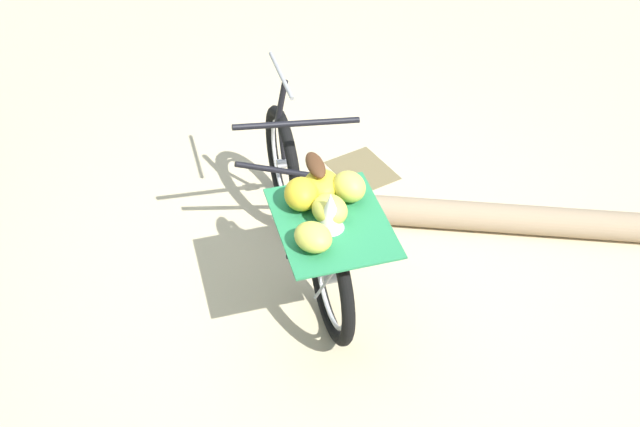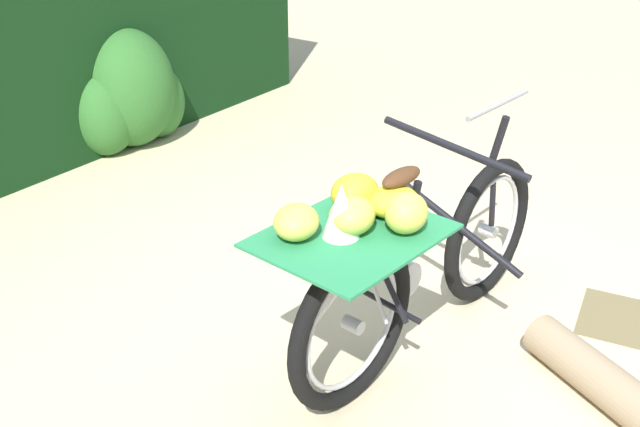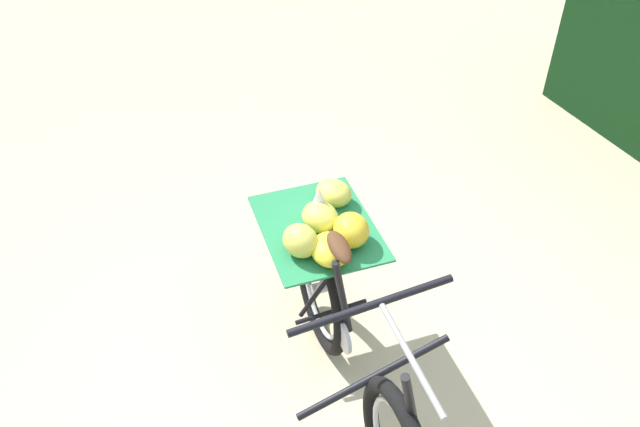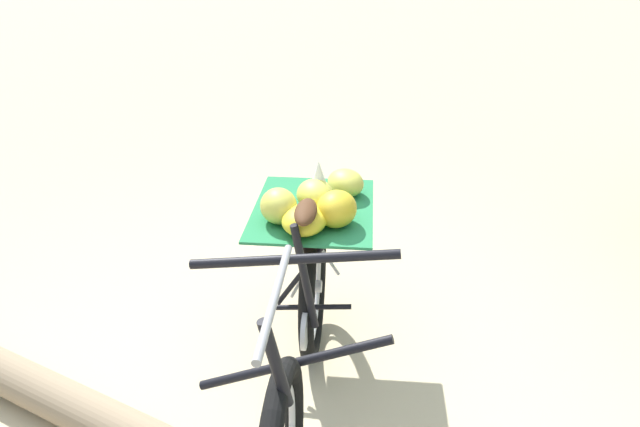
% 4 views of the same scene
% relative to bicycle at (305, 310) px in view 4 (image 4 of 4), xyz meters
% --- Properties ---
extents(ground_plane, '(60.00, 60.00, 0.00)m').
position_rel_bicycle_xyz_m(ground_plane, '(0.13, -0.01, -0.51)').
color(ground_plane, beige).
extents(bicycle, '(1.79, 0.90, 1.03)m').
position_rel_bicycle_xyz_m(bicycle, '(0.00, 0.00, 0.00)').
color(bicycle, black).
rests_on(bicycle, ground_plane).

